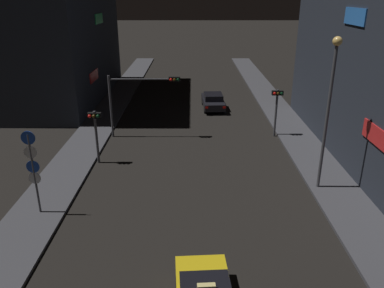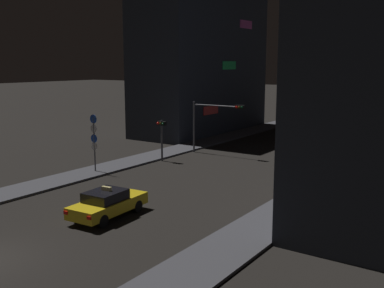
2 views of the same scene
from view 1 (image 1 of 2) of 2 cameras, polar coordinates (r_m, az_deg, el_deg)
sidewalk_left at (r=33.26m, az=-13.03°, el=3.96°), size 2.70×60.81×0.15m
sidewalk_right at (r=33.31m, az=13.15°, el=3.98°), size 2.70×60.81×0.15m
building_facade_left at (r=39.53m, az=-19.13°, el=18.18°), size 6.99×18.74×16.49m
far_car at (r=34.86m, az=3.00°, el=6.43°), size 2.01×4.53×1.42m
traffic_light_overhead at (r=27.36m, az=-7.95°, el=7.68°), size 5.06×0.42×4.50m
traffic_light_left_kerb at (r=23.66m, az=-14.34°, el=2.60°), size 0.80×0.42×3.33m
traffic_light_right_kerb at (r=28.07m, az=12.35°, el=6.00°), size 0.80×0.42×3.51m
sign_pole_left at (r=18.77m, az=-22.75°, el=-3.06°), size 0.63×0.10×4.08m
street_lamp_near_block at (r=20.07m, az=19.70°, el=6.77°), size 0.45×0.45×7.82m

